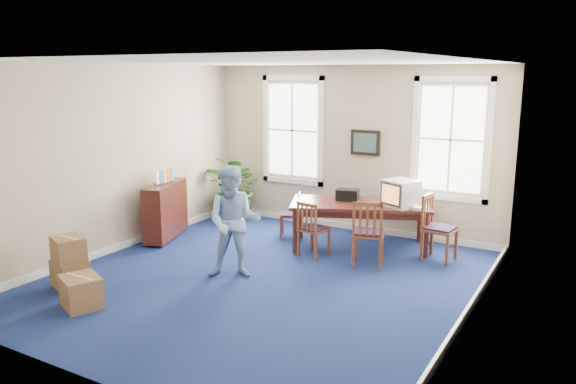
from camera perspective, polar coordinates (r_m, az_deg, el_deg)
The scene contains 25 objects.
floor at distance 8.57m, azimuth -2.61°, elevation -8.87°, with size 6.50×6.50×0.00m, color navy.
ceiling at distance 8.00m, azimuth -2.84°, elevation 13.06°, with size 6.50×6.50×0.00m, color white.
wall_back at distance 10.98m, azimuth 6.48°, elevation 4.35°, with size 6.50×6.50×0.00m, color tan.
wall_front at distance 5.74m, azimuth -20.50°, elevation -3.44°, with size 6.50×6.50×0.00m, color tan.
wall_left at distance 10.05m, azimuth -17.31°, elevation 3.17°, with size 6.50×6.50×0.00m, color tan.
wall_right at distance 7.02m, azimuth 18.40°, elevation -0.56°, with size 6.50×6.50×0.00m, color tan.
baseboard_back at distance 11.26m, azimuth 6.23°, elevation -3.46°, with size 6.00×0.04×0.12m, color white.
baseboard_left at distance 10.37m, azimuth -16.67°, elevation -5.27°, with size 0.04×6.50×0.12m, color white.
baseboard_right at distance 7.49m, azimuth 17.38°, elevation -12.10°, with size 0.04×6.50×0.12m, color white.
window_left at distance 11.50m, azimuth 0.49°, elevation 6.28°, with size 1.40×0.12×2.20m, color white, non-canonical shape.
window_right at distance 10.32m, azimuth 16.22°, elevation 5.14°, with size 1.40×0.12×2.20m, color white, non-canonical shape.
wall_picture at distance 10.80m, azimuth 7.85°, elevation 4.99°, with size 0.58×0.06×0.48m, color black, non-canonical shape.
conference_table at distance 10.05m, azimuth 7.30°, elevation -3.33°, with size 2.40×1.09×0.82m, color #471A12, non-canonical shape.
crt_tv at distance 9.71m, azimuth 11.39°, elevation -0.13°, with size 0.50×0.55×0.46m, color #B7B7BC, non-canonical shape.
game_console at distance 9.60m, azimuth 13.08°, elevation -1.60°, with size 0.14×0.18×0.04m, color white.
equipment_bag at distance 10.08m, azimuth 6.06°, elevation -0.27°, with size 0.39×0.26×0.20m, color black.
chair_near_left at distance 9.51m, azimuth 2.66°, elevation -3.71°, with size 0.43×0.43×0.95m, color brown, non-canonical shape.
chair_near_right at distance 9.10m, azimuth 8.18°, elevation -4.08°, with size 0.49×0.49×1.09m, color brown, non-canonical shape.
chair_end_left at distance 10.65m, azimuth 0.23°, elevation -2.30°, with size 0.38×0.38×0.84m, color brown, non-canonical shape.
chair_end_right at distance 9.58m, azimuth 15.19°, elevation -3.56°, with size 0.49×0.49×1.10m, color brown, non-canonical shape.
man at distance 8.47m, azimuth -5.49°, elevation -3.06°, with size 0.84×0.65×1.72m, color #82A9D4.
credenza at distance 10.70m, azimuth -12.31°, elevation -2.03°, with size 0.37×1.28×1.01m, color #471A12.
brochure_rack at distance 10.56m, azimuth -12.39°, elevation 1.33°, with size 0.11×0.61×0.27m, color #99999E, non-canonical shape.
potted_plant at distance 11.75m, azimuth -5.27°, elevation 0.40°, with size 1.25×1.09×1.39m, color #21491C.
cardboard_boxes at distance 8.64m, azimuth -19.97°, elevation -6.64°, with size 1.39×1.39×0.79m, color olive, non-canonical shape.
Camera 1 is at (4.32, -6.74, 3.06)m, focal length 35.00 mm.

